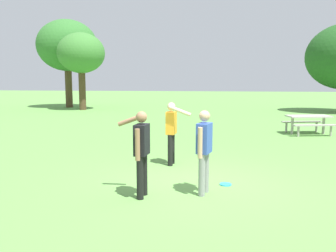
{
  "coord_description": "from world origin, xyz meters",
  "views": [
    {
      "loc": [
        0.38,
        -7.27,
        2.22
      ],
      "look_at": [
        -0.88,
        1.89,
        1.0
      ],
      "focal_mm": 37.6,
      "sensor_mm": 36.0,
      "label": 1
    }
  ],
  "objects_px": {
    "picnic_table_near": "(308,121)",
    "tree_tall_left": "(67,46)",
    "frisbee": "(226,184)",
    "person_bystander": "(204,147)",
    "person_thrower": "(141,147)",
    "person_catcher": "(172,129)",
    "tree_broad_center": "(81,54)"
  },
  "relations": [
    {
      "from": "picnic_table_near",
      "to": "tree_tall_left",
      "type": "xyz_separation_m",
      "value": [
        -15.46,
        12.05,
        4.29
      ]
    },
    {
      "from": "frisbee",
      "to": "tree_tall_left",
      "type": "xyz_separation_m",
      "value": [
        -11.95,
        19.61,
        4.84
      ]
    },
    {
      "from": "person_bystander",
      "to": "picnic_table_near",
      "type": "bearing_deg",
      "value": 64.25
    },
    {
      "from": "person_thrower",
      "to": "picnic_table_near",
      "type": "relative_size",
      "value": 0.84
    },
    {
      "from": "picnic_table_near",
      "to": "person_bystander",
      "type": "bearing_deg",
      "value": -115.75
    },
    {
      "from": "frisbee",
      "to": "tree_tall_left",
      "type": "distance_m",
      "value": 23.47
    },
    {
      "from": "person_catcher",
      "to": "frisbee",
      "type": "xyz_separation_m",
      "value": [
        1.36,
        -1.63,
        -0.95
      ]
    },
    {
      "from": "person_catcher",
      "to": "picnic_table_near",
      "type": "xyz_separation_m",
      "value": [
        4.87,
        5.92,
        -0.4
      ]
    },
    {
      "from": "person_catcher",
      "to": "tree_broad_center",
      "type": "bearing_deg",
      "value": 118.55
    },
    {
      "from": "frisbee",
      "to": "picnic_table_near",
      "type": "bearing_deg",
      "value": 65.05
    },
    {
      "from": "person_thrower",
      "to": "frisbee",
      "type": "height_order",
      "value": "person_thrower"
    },
    {
      "from": "tree_tall_left",
      "to": "person_bystander",
      "type": "bearing_deg",
      "value": -60.4
    },
    {
      "from": "person_catcher",
      "to": "person_bystander",
      "type": "bearing_deg",
      "value": -68.11
    },
    {
      "from": "person_catcher",
      "to": "person_bystander",
      "type": "distance_m",
      "value": 2.46
    },
    {
      "from": "person_thrower",
      "to": "frisbee",
      "type": "relative_size",
      "value": 6.64
    },
    {
      "from": "person_thrower",
      "to": "person_bystander",
      "type": "xyz_separation_m",
      "value": [
        1.17,
        0.34,
        -0.02
      ]
    },
    {
      "from": "person_catcher",
      "to": "tree_broad_center",
      "type": "xyz_separation_m",
      "value": [
        -8.64,
        15.88,
        3.12
      ]
    },
    {
      "from": "person_thrower",
      "to": "tree_broad_center",
      "type": "relative_size",
      "value": 0.29
    },
    {
      "from": "picnic_table_near",
      "to": "tree_broad_center",
      "type": "xyz_separation_m",
      "value": [
        -13.51,
        9.96,
        3.52
      ]
    },
    {
      "from": "person_thrower",
      "to": "person_catcher",
      "type": "bearing_deg",
      "value": 84.56
    },
    {
      "from": "person_catcher",
      "to": "tree_broad_center",
      "type": "relative_size",
      "value": 0.29
    },
    {
      "from": "picnic_table_near",
      "to": "tree_tall_left",
      "type": "bearing_deg",
      "value": 142.06
    },
    {
      "from": "person_catcher",
      "to": "person_bystander",
      "type": "relative_size",
      "value": 1.0
    },
    {
      "from": "person_bystander",
      "to": "person_catcher",
      "type": "bearing_deg",
      "value": 111.89
    },
    {
      "from": "person_catcher",
      "to": "picnic_table_near",
      "type": "bearing_deg",
      "value": 50.54
    },
    {
      "from": "person_thrower",
      "to": "frisbee",
      "type": "bearing_deg",
      "value": 31.6
    },
    {
      "from": "person_thrower",
      "to": "person_catcher",
      "type": "xyz_separation_m",
      "value": [
        0.25,
        2.62,
        0.0
      ]
    },
    {
      "from": "person_catcher",
      "to": "frisbee",
      "type": "relative_size",
      "value": 6.64
    },
    {
      "from": "person_catcher",
      "to": "picnic_table_near",
      "type": "relative_size",
      "value": 0.84
    },
    {
      "from": "tree_tall_left",
      "to": "tree_broad_center",
      "type": "bearing_deg",
      "value": -47.07
    },
    {
      "from": "person_bystander",
      "to": "tree_broad_center",
      "type": "distance_m",
      "value": 20.76
    },
    {
      "from": "person_catcher",
      "to": "frisbee",
      "type": "height_order",
      "value": "person_catcher"
    }
  ]
}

